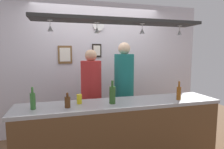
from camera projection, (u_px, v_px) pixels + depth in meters
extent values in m
cube|color=silver|center=(99.00, 68.00, 3.88)|extent=(4.40, 0.06, 2.60)
cube|color=#99999E|center=(121.00, 104.00, 2.54)|extent=(2.70, 0.55, 0.04)
cube|color=brown|center=(127.00, 147.00, 2.35)|extent=(2.65, 0.04, 0.91)
cube|color=black|center=(120.00, 21.00, 2.46)|extent=(2.20, 0.36, 0.04)
cylinder|color=silver|center=(50.00, 20.00, 2.25)|extent=(0.06, 0.06, 0.00)
cylinder|color=silver|center=(50.00, 23.00, 2.25)|extent=(0.01, 0.01, 0.06)
cone|color=silver|center=(50.00, 28.00, 2.26)|extent=(0.07, 0.07, 0.08)
cylinder|color=silver|center=(97.00, 23.00, 2.42)|extent=(0.06, 0.06, 0.00)
cylinder|color=silver|center=(97.00, 25.00, 2.43)|extent=(0.01, 0.01, 0.06)
cone|color=silver|center=(97.00, 30.00, 2.44)|extent=(0.07, 0.07, 0.08)
cylinder|color=silver|center=(142.00, 24.00, 2.53)|extent=(0.06, 0.06, 0.00)
cylinder|color=silver|center=(142.00, 26.00, 2.54)|extent=(0.01, 0.01, 0.06)
cone|color=silver|center=(142.00, 31.00, 2.55)|extent=(0.07, 0.07, 0.08)
cylinder|color=silver|center=(180.00, 26.00, 2.72)|extent=(0.06, 0.06, 0.00)
cylinder|color=silver|center=(180.00, 28.00, 2.73)|extent=(0.01, 0.01, 0.06)
cone|color=silver|center=(179.00, 32.00, 2.73)|extent=(0.07, 0.07, 0.08)
cube|color=#2D334C|center=(92.00, 124.00, 3.25)|extent=(0.17, 0.18, 0.79)
cylinder|color=red|center=(91.00, 82.00, 3.17)|extent=(0.34, 0.34, 0.69)
sphere|color=tan|center=(91.00, 56.00, 3.11)|extent=(0.20, 0.20, 0.20)
cube|color=#2D334C|center=(124.00, 119.00, 3.40)|extent=(0.17, 0.18, 0.85)
cylinder|color=#1E7A75|center=(124.00, 75.00, 3.31)|extent=(0.34, 0.34, 0.74)
sphere|color=beige|center=(124.00, 49.00, 3.26)|extent=(0.21, 0.21, 0.21)
cylinder|color=#512D14|center=(67.00, 102.00, 2.27)|extent=(0.07, 0.07, 0.13)
cylinder|color=#512D14|center=(67.00, 95.00, 2.26)|extent=(0.03, 0.03, 0.05)
cylinder|color=#2D5623|center=(112.00, 95.00, 2.44)|extent=(0.08, 0.08, 0.22)
cylinder|color=#2D5623|center=(112.00, 84.00, 2.43)|extent=(0.03, 0.03, 0.08)
cylinder|color=brown|center=(179.00, 93.00, 2.64)|extent=(0.06, 0.06, 0.18)
cylinder|color=brown|center=(179.00, 84.00, 2.62)|extent=(0.03, 0.03, 0.08)
cylinder|color=#336B2D|center=(33.00, 101.00, 2.20)|extent=(0.06, 0.06, 0.19)
cylinder|color=#336B2D|center=(32.00, 90.00, 2.19)|extent=(0.03, 0.03, 0.07)
cylinder|color=yellow|center=(79.00, 99.00, 2.44)|extent=(0.07, 0.07, 0.12)
cube|color=black|center=(124.00, 60.00, 3.96)|extent=(0.30, 0.02, 0.18)
cube|color=white|center=(124.00, 60.00, 3.95)|extent=(0.23, 0.01, 0.14)
cube|color=black|center=(97.00, 51.00, 3.79)|extent=(0.18, 0.02, 0.26)
cube|color=white|center=(97.00, 51.00, 3.78)|extent=(0.14, 0.01, 0.20)
cube|color=brown|center=(65.00, 55.00, 3.64)|extent=(0.26, 0.02, 0.34)
cube|color=white|center=(65.00, 55.00, 3.62)|extent=(0.20, 0.01, 0.26)
cylinder|color=white|center=(98.00, 25.00, 3.74)|extent=(0.22, 0.03, 0.22)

